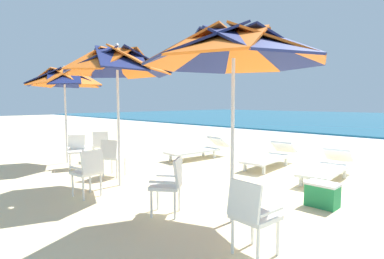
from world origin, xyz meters
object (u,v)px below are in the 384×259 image
(beach_umbrella_0, at_px, (233,49))
(beach_umbrella_2, at_px, (64,79))
(plastic_chair_1, at_px, (170,182))
(cooler_box, at_px, (322,194))
(plastic_chair_3, at_px, (112,155))
(plastic_chair_4, at_px, (77,149))
(plastic_chair_0, at_px, (252,213))
(beach_umbrella_1, at_px, (117,63))
(plastic_chair_2, at_px, (89,170))
(sun_lounger_2, at_px, (270,156))
(sun_lounger_1, at_px, (327,167))
(plastic_chair_5, at_px, (100,144))
(sun_lounger_3, at_px, (198,149))

(beach_umbrella_0, height_order, beach_umbrella_2, beach_umbrella_0)
(plastic_chair_1, xyz_separation_m, cooler_box, (1.48, 2.00, -0.30))
(plastic_chair_3, bearing_deg, plastic_chair_4, -174.09)
(plastic_chair_0, distance_m, plastic_chair_1, 1.61)
(plastic_chair_0, relative_size, beach_umbrella_1, 0.30)
(plastic_chair_2, relative_size, cooler_box, 1.73)
(plastic_chair_0, relative_size, sun_lounger_2, 0.40)
(cooler_box, bearing_deg, plastic_chair_3, -161.49)
(plastic_chair_2, bearing_deg, sun_lounger_1, 59.31)
(plastic_chair_2, bearing_deg, plastic_chair_5, 148.69)
(beach_umbrella_2, relative_size, sun_lounger_1, 1.23)
(sun_lounger_3, bearing_deg, beach_umbrella_2, -124.78)
(plastic_chair_0, xyz_separation_m, sun_lounger_3, (-4.53, 3.82, -0.22))
(plastic_chair_2, distance_m, plastic_chair_4, 2.69)
(sun_lounger_3, relative_size, cooler_box, 4.39)
(plastic_chair_2, xyz_separation_m, plastic_chair_3, (-1.03, 1.08, 0.00))
(beach_umbrella_2, distance_m, sun_lounger_3, 4.29)
(plastic_chair_3, xyz_separation_m, beach_umbrella_2, (-2.36, -0.06, 1.85))
(beach_umbrella_0, relative_size, plastic_chair_2, 3.21)
(plastic_chair_5, distance_m, cooler_box, 6.18)
(plastic_chair_0, height_order, plastic_chair_5, same)
(plastic_chair_1, xyz_separation_m, beach_umbrella_1, (-1.97, 0.33, 1.98))
(plastic_chair_3, bearing_deg, plastic_chair_0, -10.42)
(beach_umbrella_1, xyz_separation_m, sun_lounger_2, (1.23, 3.77, -2.20))
(plastic_chair_0, relative_size, beach_umbrella_2, 0.32)
(beach_umbrella_1, bearing_deg, beach_umbrella_0, 2.10)
(plastic_chair_4, xyz_separation_m, plastic_chair_5, (-0.44, 0.89, 0.00))
(beach_umbrella_1, relative_size, plastic_chair_3, 3.31)
(beach_umbrella_2, relative_size, plastic_chair_5, 3.12)
(plastic_chair_0, bearing_deg, sun_lounger_3, 139.85)
(plastic_chair_4, distance_m, sun_lounger_2, 5.04)
(beach_umbrella_0, distance_m, plastic_chair_1, 2.15)
(plastic_chair_2, distance_m, plastic_chair_3, 1.49)
(beach_umbrella_1, relative_size, sun_lounger_1, 1.31)
(beach_umbrella_2, height_order, cooler_box, beach_umbrella_2)
(plastic_chair_1, distance_m, plastic_chair_5, 4.84)
(beach_umbrella_0, relative_size, beach_umbrella_1, 0.97)
(plastic_chair_3, bearing_deg, plastic_chair_1, -12.40)
(plastic_chair_5, bearing_deg, sun_lounger_1, 24.11)
(beach_umbrella_0, bearing_deg, beach_umbrella_1, -177.90)
(beach_umbrella_0, relative_size, plastic_chair_0, 3.21)
(beach_umbrella_1, bearing_deg, plastic_chair_2, -70.24)
(beach_umbrella_0, xyz_separation_m, beach_umbrella_2, (-5.91, 0.10, -0.08))
(beach_umbrella_1, distance_m, plastic_chair_5, 3.48)
(plastic_chair_4, distance_m, sun_lounger_1, 6.08)
(plastic_chair_0, bearing_deg, plastic_chair_4, 173.75)
(plastic_chair_3, height_order, plastic_chair_4, same)
(beach_umbrella_2, height_order, sun_lounger_2, beach_umbrella_2)
(plastic_chair_5, relative_size, cooler_box, 1.73)
(plastic_chair_2, xyz_separation_m, plastic_chair_4, (-2.53, 0.92, 0.00))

